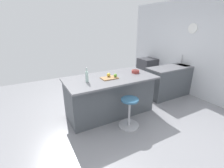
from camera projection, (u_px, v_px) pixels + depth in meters
ground_plane at (121, 115)px, 3.80m from camera, size 7.37×7.37×0.00m
interior_partition_left at (199, 49)px, 4.49m from camera, size 0.15×5.67×2.77m
sink_cabinet at (177, 79)px, 4.91m from camera, size 2.12×0.60×1.17m
oven_range at (147, 70)px, 6.07m from camera, size 0.60×0.61×0.86m
kitchen_island at (110, 95)px, 3.76m from camera, size 2.06×1.02×0.93m
stool_by_window at (129, 114)px, 3.29m from camera, size 0.44×0.44×0.64m
cutting_board at (109, 78)px, 3.50m from camera, size 0.36×0.24×0.02m
apple_green at (115, 75)px, 3.52m from camera, size 0.08×0.08×0.08m
apple_yellow at (109, 75)px, 3.55m from camera, size 0.09×0.09×0.09m
water_bottle at (87, 76)px, 3.24m from camera, size 0.06×0.06×0.31m
fruit_bowl at (135, 71)px, 3.89m from camera, size 0.19×0.19×0.07m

